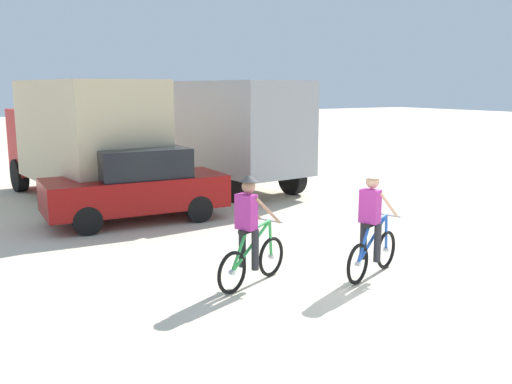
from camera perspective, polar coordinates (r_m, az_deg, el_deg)
The scene contains 6 objects.
ground_plane at distance 9.08m, azimuth 12.30°, elevation -10.26°, with size 120.00×120.00×0.00m, color beige.
box_truck_tan_camper at distance 16.49m, azimuth -17.12°, elevation 5.50°, with size 3.00×6.94×3.35m.
box_truck_grey_hauler at distance 18.09m, azimuth -3.47°, elevation 6.34°, with size 3.03×6.95×3.35m.
sedan_parked at distance 13.82m, azimuth -11.83°, elevation 0.71°, with size 4.29×1.99×1.76m.
cyclist_orange_shirt at distance 9.14m, azimuth -0.58°, elevation -4.31°, with size 1.62×0.78×1.82m.
cyclist_cowboy_hat at distance 9.75m, azimuth 11.52°, elevation -3.57°, with size 1.64×0.76×1.82m.
Camera 1 is at (-5.89, -6.13, 3.18)m, focal length 39.99 mm.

